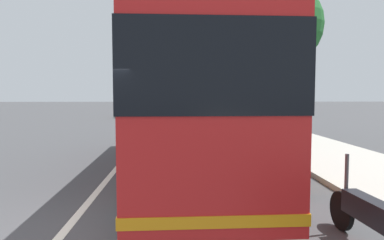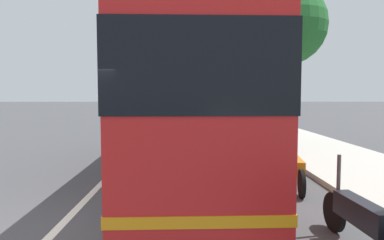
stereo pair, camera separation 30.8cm
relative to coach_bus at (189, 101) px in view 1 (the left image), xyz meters
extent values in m
plane|color=#424244|center=(-4.52, 2.16, -2.02)|extent=(220.00, 220.00, 0.00)
cube|color=#B2ADA3|center=(5.48, -5.04, -1.95)|extent=(110.00, 3.60, 0.14)
cube|color=silver|center=(5.48, 2.16, -2.02)|extent=(110.00, 0.16, 0.01)
cube|color=red|center=(0.00, 0.00, -0.11)|extent=(11.26, 2.68, 3.13)
cube|color=black|center=(0.00, 0.00, 0.52)|extent=(11.30, 2.72, 1.21)
cube|color=orange|center=(0.00, 0.00, -1.42)|extent=(11.29, 2.71, 0.16)
cylinder|color=black|center=(3.56, 1.19, -1.52)|extent=(1.01, 0.32, 1.00)
cylinder|color=black|center=(3.61, -1.03, -1.52)|extent=(1.01, 0.32, 1.00)
cylinder|color=black|center=(-3.61, 1.03, -1.52)|extent=(1.01, 0.32, 1.00)
cylinder|color=black|center=(-3.56, -1.19, -1.52)|extent=(1.01, 0.32, 1.00)
cylinder|color=black|center=(-4.40, -2.32, -1.71)|extent=(0.63, 0.12, 0.63)
cube|color=black|center=(-5.17, -2.37, -1.46)|extent=(1.18, 0.31, 0.34)
cylinder|color=#4C4C51|center=(-4.52, -2.33, -1.11)|extent=(0.06, 0.06, 0.70)
cylinder|color=black|center=(-0.84, -2.65, -1.72)|extent=(0.61, 0.16, 0.61)
cylinder|color=black|center=(-2.55, -2.40, -1.72)|extent=(0.61, 0.16, 0.61)
cube|color=orange|center=(-1.70, -2.52, -1.47)|extent=(1.32, 0.42, 0.31)
cylinder|color=#4C4C51|center=(-0.97, -2.63, -1.12)|extent=(0.06, 0.06, 0.70)
cube|color=gold|center=(27.01, -0.56, -1.47)|extent=(4.43, 2.18, 0.74)
cube|color=black|center=(26.99, -0.56, -0.84)|extent=(2.15, 1.86, 0.52)
cylinder|color=black|center=(28.49, 0.18, -1.70)|extent=(0.65, 0.27, 0.64)
cylinder|color=black|center=(28.36, -1.52, -1.70)|extent=(0.65, 0.27, 0.64)
cylinder|color=black|center=(25.66, 0.40, -1.70)|extent=(0.65, 0.27, 0.64)
cylinder|color=black|center=(25.53, -1.30, -1.70)|extent=(0.65, 0.27, 0.64)
cube|color=red|center=(37.29, 5.10, -1.43)|extent=(4.52, 2.16, 0.83)
cube|color=black|center=(37.20, 5.11, -0.73)|extent=(2.48, 1.87, 0.56)
cylinder|color=black|center=(35.78, 4.37, -1.70)|extent=(0.65, 0.27, 0.64)
cylinder|color=black|center=(35.91, 6.05, -1.70)|extent=(0.65, 0.27, 0.64)
cylinder|color=black|center=(38.67, 4.15, -1.70)|extent=(0.65, 0.27, 0.64)
cylinder|color=black|center=(38.80, 5.83, -1.70)|extent=(0.65, 0.27, 0.64)
cube|color=red|center=(20.96, -0.38, -1.44)|extent=(4.16, 1.86, 0.81)
cube|color=black|center=(20.98, -0.38, -0.75)|extent=(1.97, 1.71, 0.58)
cylinder|color=black|center=(22.33, 0.46, -1.70)|extent=(0.64, 0.22, 0.64)
cylinder|color=black|center=(22.33, -1.23, -1.70)|extent=(0.64, 0.22, 0.64)
cylinder|color=black|center=(19.59, 0.47, -1.70)|extent=(0.64, 0.22, 0.64)
cylinder|color=black|center=(19.59, -1.22, -1.70)|extent=(0.64, 0.22, 0.64)
cube|color=gold|center=(25.22, 4.99, -1.44)|extent=(4.05, 1.91, 0.81)
cube|color=black|center=(25.43, 5.00, -0.73)|extent=(1.99, 1.68, 0.59)
cylinder|color=black|center=(23.94, 4.14, -1.70)|extent=(0.65, 0.25, 0.64)
cylinder|color=black|center=(23.87, 5.71, -1.70)|extent=(0.65, 0.25, 0.64)
cylinder|color=black|center=(26.57, 4.26, -1.70)|extent=(0.65, 0.25, 0.64)
cylinder|color=black|center=(26.50, 5.83, -1.70)|extent=(0.65, 0.25, 0.64)
cylinder|color=brown|center=(5.70, -4.32, 0.08)|extent=(0.40, 0.40, 4.21)
sphere|color=#1E5B26|center=(5.70, -4.32, 3.24)|extent=(3.52, 3.52, 3.52)
cylinder|color=slate|center=(10.96, -5.49, 2.03)|extent=(0.21, 0.21, 8.10)
camera|label=1|loc=(-9.88, 0.34, 0.17)|focal=32.89mm
camera|label=2|loc=(-9.88, 0.04, 0.17)|focal=32.89mm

